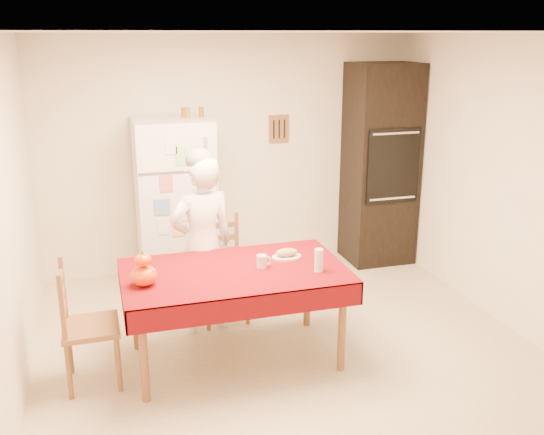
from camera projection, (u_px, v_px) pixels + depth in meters
name	position (u px, v px, depth m)	size (l,w,h in m)	color
floor	(295.00, 361.00, 4.80)	(4.50, 4.50, 0.00)	tan
room_shell	(297.00, 160.00, 4.33)	(4.02, 4.52, 2.51)	#F0E5CA
refrigerator	(175.00, 203.00, 6.10)	(0.75, 0.74, 1.70)	white
oven_cabinet	(380.00, 165.00, 6.69)	(0.70, 0.62, 2.20)	black
dining_table	(234.00, 278.00, 4.65)	(1.70, 1.00, 0.76)	brown
chair_far	(221.00, 264.00, 5.43)	(0.43, 0.42, 0.95)	brown
chair_left	(81.00, 321.00, 4.36)	(0.40, 0.42, 0.95)	brown
seated_woman	(202.00, 245.00, 5.12)	(0.56, 0.37, 1.55)	white
coffee_mug	(262.00, 261.00, 4.65)	(0.08, 0.08, 0.10)	silver
pumpkin_lower	(144.00, 276.00, 4.32)	(0.19, 0.19, 0.15)	red
pumpkin_upper	(143.00, 260.00, 4.29)	(0.12, 0.12, 0.09)	#ED3F05
wine_glass	(319.00, 260.00, 4.58)	(0.07, 0.07, 0.18)	silver
bread_plate	(287.00, 257.00, 4.86)	(0.24, 0.24, 0.02)	silver
bread_loaf	(287.00, 252.00, 4.85)	(0.18, 0.10, 0.06)	#A1824F
spice_jar_left	(184.00, 113.00, 5.92)	(0.05, 0.05, 0.10)	brown
spice_jar_mid	(188.00, 112.00, 5.93)	(0.05, 0.05, 0.10)	#98651B
spice_jar_right	(201.00, 112.00, 5.97)	(0.05, 0.05, 0.10)	brown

